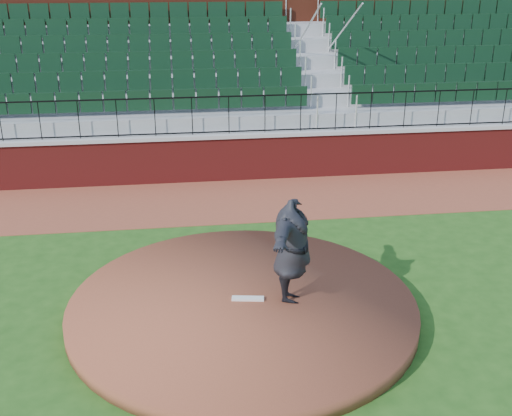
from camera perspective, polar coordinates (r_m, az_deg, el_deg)
The scene contains 10 objects.
ground at distance 11.06m, azimuth 1.04°, elevation -9.14°, with size 90.00×90.00×0.00m, color #224F16.
warning_track at distance 15.90m, azimuth -1.85°, elevation 0.82°, with size 34.00×3.20×0.01m, color brown.
field_wall at distance 17.22m, azimuth -2.42°, elevation 4.55°, with size 34.00×0.35×1.20m, color maroon.
wall_cap at distance 17.03m, azimuth -2.46°, elevation 6.64°, with size 34.00×0.45×0.10m, color #B7B7B7.
wall_railing at distance 16.90m, azimuth -2.49°, elevation 8.44°, with size 34.00×0.05×1.00m, color black, non-canonical shape.
seating_stands at distance 19.46m, azimuth -3.26°, elevation 11.69°, with size 34.00×5.10×4.60m, color gray, non-canonical shape.
concourse_wall at distance 22.15m, azimuth -3.88°, elevation 14.07°, with size 34.00×0.50×5.50m, color maroon.
pitchers_mound at distance 10.88m, azimuth -1.23°, elevation -8.94°, with size 5.92×5.92×0.25m, color brown.
pitching_rubber at distance 10.83m, azimuth -0.74°, elevation -8.22°, with size 0.55×0.14×0.04m, color white.
pitcher at distance 10.42m, azimuth 3.30°, elevation -3.95°, with size 2.26×0.61×1.84m, color black.
Camera 1 is at (-1.45, -9.39, 5.67)m, focal length 44.01 mm.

